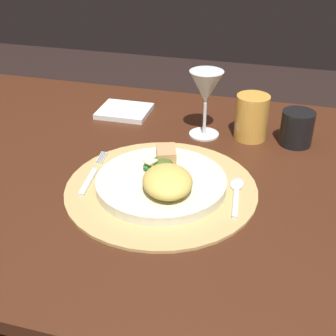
% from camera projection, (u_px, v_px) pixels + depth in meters
% --- Properties ---
extents(dining_table, '(1.34, 0.88, 0.71)m').
position_uv_depth(dining_table, '(150.00, 214.00, 1.01)').
color(dining_table, '#432111').
rests_on(dining_table, ground).
extents(placemat, '(0.38, 0.38, 0.01)m').
position_uv_depth(placemat, '(161.00, 188.00, 0.88)').
color(placemat, tan).
rests_on(placemat, dining_table).
extents(dinner_plate, '(0.25, 0.25, 0.02)m').
position_uv_depth(dinner_plate, '(161.00, 183.00, 0.87)').
color(dinner_plate, silver).
rests_on(dinner_plate, placemat).
extents(pasta_serving, '(0.13, 0.14, 0.04)m').
position_uv_depth(pasta_serving, '(167.00, 181.00, 0.82)').
color(pasta_serving, '#DEBE57').
rests_on(pasta_serving, dinner_plate).
extents(salad_greens, '(0.07, 0.09, 0.03)m').
position_uv_depth(salad_greens, '(159.00, 166.00, 0.89)').
color(salad_greens, '#46770F').
rests_on(salad_greens, dinner_plate).
extents(bread_piece, '(0.05, 0.07, 0.03)m').
position_uv_depth(bread_piece, '(166.00, 155.00, 0.92)').
color(bread_piece, tan).
rests_on(bread_piece, dinner_plate).
extents(fork, '(0.03, 0.17, 0.00)m').
position_uv_depth(fork, '(92.00, 175.00, 0.91)').
color(fork, silver).
rests_on(fork, placemat).
extents(spoon, '(0.03, 0.13, 0.01)m').
position_uv_depth(spoon, '(237.00, 189.00, 0.86)').
color(spoon, silver).
rests_on(spoon, placemat).
extents(napkin, '(0.13, 0.12, 0.01)m').
position_uv_depth(napkin, '(124.00, 111.00, 1.19)').
color(napkin, white).
rests_on(napkin, dining_table).
extents(wine_glass, '(0.08, 0.08, 0.16)m').
position_uv_depth(wine_glass, '(206.00, 90.00, 1.02)').
color(wine_glass, silver).
rests_on(wine_glass, dining_table).
extents(amber_tumbler, '(0.08, 0.08, 0.11)m').
position_uv_depth(amber_tumbler, '(252.00, 117.00, 1.04)').
color(amber_tumbler, gold).
rests_on(amber_tumbler, dining_table).
extents(dark_tumbler, '(0.07, 0.07, 0.08)m').
position_uv_depth(dark_tumbler, '(297.00, 128.00, 1.02)').
color(dark_tumbler, black).
rests_on(dark_tumbler, dining_table).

